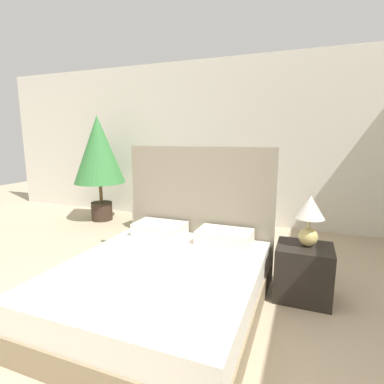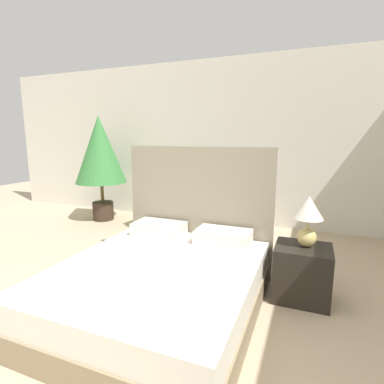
{
  "view_description": "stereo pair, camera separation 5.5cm",
  "coord_description": "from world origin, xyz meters",
  "px_view_note": "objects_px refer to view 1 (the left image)",
  "views": [
    {
      "loc": [
        1.31,
        -1.15,
        1.55
      ],
      "look_at": [
        -0.19,
        2.71,
        0.79
      ],
      "focal_mm": 28.0,
      "sensor_mm": 36.0,
      "label": 1
    },
    {
      "loc": [
        1.36,
        -1.13,
        1.55
      ],
      "look_at": [
        -0.19,
        2.71,
        0.79
      ],
      "focal_mm": 28.0,
      "sensor_mm": 36.0,
      "label": 2
    }
  ],
  "objects_px": {
    "armchair_near_window_left": "(162,211)",
    "potted_palm": "(99,153)",
    "side_table": "(186,218)",
    "nightstand": "(303,272)",
    "table_lamp": "(310,215)",
    "armchair_near_window_right": "(215,217)",
    "bed": "(166,278)"
  },
  "relations": [
    {
      "from": "bed",
      "to": "nightstand",
      "type": "height_order",
      "value": "bed"
    },
    {
      "from": "armchair_near_window_right",
      "to": "side_table",
      "type": "bearing_deg",
      "value": -173.13
    },
    {
      "from": "armchair_near_window_left",
      "to": "nightstand",
      "type": "relative_size",
      "value": 1.57
    },
    {
      "from": "armchair_near_window_right",
      "to": "table_lamp",
      "type": "bearing_deg",
      "value": -46.8
    },
    {
      "from": "armchair_near_window_left",
      "to": "side_table",
      "type": "xyz_separation_m",
      "value": [
        0.48,
        -0.04,
        -0.06
      ]
    },
    {
      "from": "bed",
      "to": "potted_palm",
      "type": "distance_m",
      "value": 3.46
    },
    {
      "from": "armchair_near_window_left",
      "to": "armchair_near_window_right",
      "type": "distance_m",
      "value": 0.97
    },
    {
      "from": "bed",
      "to": "table_lamp",
      "type": "xyz_separation_m",
      "value": [
        1.19,
        0.66,
        0.55
      ]
    },
    {
      "from": "armchair_near_window_right",
      "to": "nightstand",
      "type": "bearing_deg",
      "value": -47.6
    },
    {
      "from": "armchair_near_window_left",
      "to": "table_lamp",
      "type": "xyz_separation_m",
      "value": [
        2.38,
        -1.61,
        0.56
      ]
    },
    {
      "from": "armchair_near_window_right",
      "to": "nightstand",
      "type": "height_order",
      "value": "armchair_near_window_right"
    },
    {
      "from": "side_table",
      "to": "potted_palm",
      "type": "bearing_deg",
      "value": 179.33
    },
    {
      "from": "potted_palm",
      "to": "bed",
      "type": "bearing_deg",
      "value": -42.5
    },
    {
      "from": "potted_palm",
      "to": "table_lamp",
      "type": "bearing_deg",
      "value": -23.55
    },
    {
      "from": "nightstand",
      "to": "table_lamp",
      "type": "bearing_deg",
      "value": 48.58
    },
    {
      "from": "armchair_near_window_right",
      "to": "armchair_near_window_left",
      "type": "bearing_deg",
      "value": -178.08
    },
    {
      "from": "potted_palm",
      "to": "nightstand",
      "type": "distance_m",
      "value": 4.09
    },
    {
      "from": "bed",
      "to": "nightstand",
      "type": "relative_size",
      "value": 3.78
    },
    {
      "from": "potted_palm",
      "to": "table_lamp",
      "type": "distance_m",
      "value": 3.99
    },
    {
      "from": "potted_palm",
      "to": "side_table",
      "type": "relative_size",
      "value": 4.58
    },
    {
      "from": "armchair_near_window_right",
      "to": "potted_palm",
      "type": "bearing_deg",
      "value": -177.54
    },
    {
      "from": "bed",
      "to": "armchair_near_window_left",
      "type": "distance_m",
      "value": 2.55
    },
    {
      "from": "nightstand",
      "to": "potted_palm",
      "type": "bearing_deg",
      "value": 156.04
    },
    {
      "from": "bed",
      "to": "armchair_near_window_left",
      "type": "relative_size",
      "value": 2.4
    },
    {
      "from": "potted_palm",
      "to": "side_table",
      "type": "xyz_separation_m",
      "value": [
        1.74,
        -0.02,
        -1.06
      ]
    },
    {
      "from": "armchair_near_window_right",
      "to": "nightstand",
      "type": "distance_m",
      "value": 2.14
    },
    {
      "from": "armchair_near_window_left",
      "to": "potted_palm",
      "type": "relative_size",
      "value": 0.43
    },
    {
      "from": "table_lamp",
      "to": "armchair_near_window_left",
      "type": "bearing_deg",
      "value": 145.94
    },
    {
      "from": "bed",
      "to": "armchair_near_window_left",
      "type": "height_order",
      "value": "bed"
    },
    {
      "from": "armchair_near_window_right",
      "to": "potted_palm",
      "type": "height_order",
      "value": "potted_palm"
    },
    {
      "from": "nightstand",
      "to": "table_lamp",
      "type": "relative_size",
      "value": 1.08
    },
    {
      "from": "nightstand",
      "to": "side_table",
      "type": "distance_m",
      "value": 2.46
    }
  ]
}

